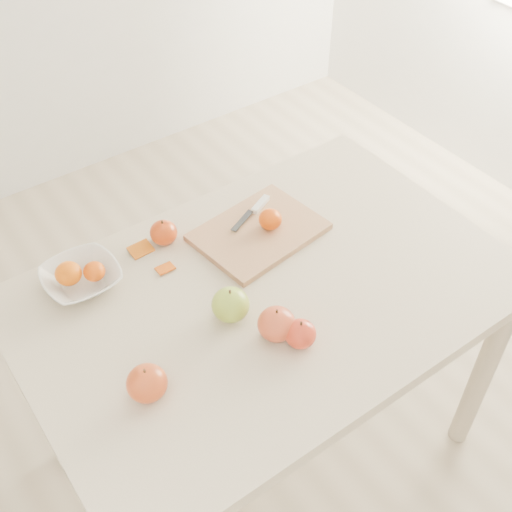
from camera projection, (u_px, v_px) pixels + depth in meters
ground at (265, 445)px, 2.09m from camera, size 3.50×3.50×0.00m
table at (267, 314)px, 1.64m from camera, size 1.20×0.80×0.75m
cutting_board at (259, 232)px, 1.70m from camera, size 0.35×0.28×0.02m
board_tangerine at (270, 219)px, 1.68m from camera, size 0.06×0.06×0.05m
fruit_bowl at (82, 278)px, 1.56m from camera, size 0.18×0.18×0.05m
bowl_tangerine_near at (68, 273)px, 1.54m from camera, size 0.06×0.06×0.06m
bowl_tangerine_far at (94, 271)px, 1.55m from camera, size 0.05×0.05×0.05m
orange_peel_a at (141, 250)px, 1.66m from camera, size 0.06×0.05×0.01m
orange_peel_b at (165, 269)px, 1.61m from camera, size 0.05×0.04×0.01m
paring_knife at (257, 207)px, 1.75m from camera, size 0.16×0.08×0.01m
apple_green at (230, 305)px, 1.48m from camera, size 0.09×0.09×0.08m
apple_red_a at (164, 233)px, 1.67m from camera, size 0.07×0.07×0.06m
apple_red_e at (277, 324)px, 1.44m from camera, size 0.09×0.09×0.08m
apple_red_c at (300, 334)px, 1.42m from camera, size 0.07×0.07×0.06m
apple_red_d at (147, 383)px, 1.32m from camera, size 0.09×0.09×0.08m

